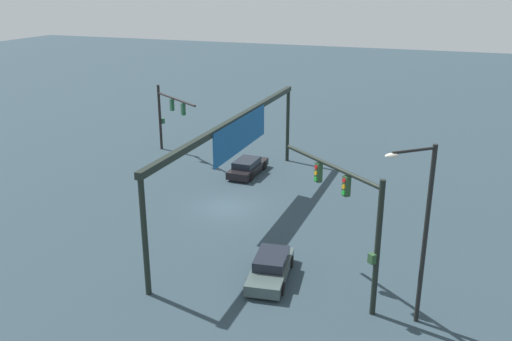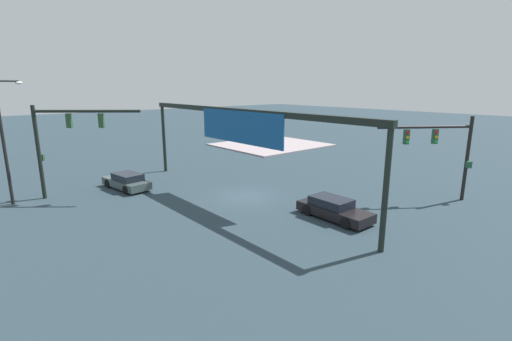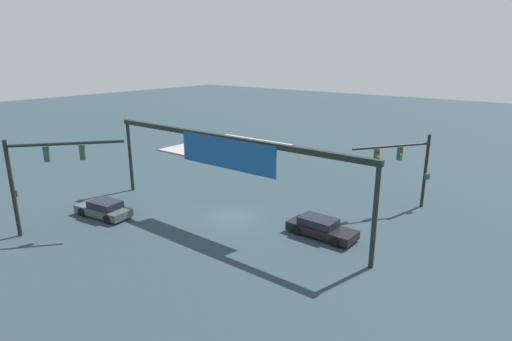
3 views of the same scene
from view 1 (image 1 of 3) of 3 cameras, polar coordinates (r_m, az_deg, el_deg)
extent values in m
plane|color=#2B3D46|center=(35.91, -3.05, -3.89)|extent=(188.44, 188.44, 0.00)
cylinder|color=black|center=(24.16, 12.55, -8.06)|extent=(0.26, 0.26, 6.37)
cylinder|color=black|center=(25.53, 7.76, 0.54)|extent=(4.58, 5.53, 0.19)
cube|color=#284B2B|center=(24.83, 9.42, -1.61)|extent=(0.40, 0.41, 0.95)
cylinder|color=red|center=(24.64, 9.16, -1.03)|extent=(0.17, 0.19, 0.20)
cylinder|color=orange|center=(24.74, 9.13, -1.69)|extent=(0.17, 0.19, 0.20)
cylinder|color=green|center=(24.85, 9.09, -2.33)|extent=(0.17, 0.19, 0.20)
cube|color=#284B2B|center=(26.39, 6.54, -0.21)|extent=(0.40, 0.41, 0.95)
cylinder|color=red|center=(26.20, 6.28, 0.34)|extent=(0.17, 0.19, 0.20)
cylinder|color=orange|center=(26.30, 6.26, -0.28)|extent=(0.17, 0.19, 0.20)
cylinder|color=green|center=(26.40, 6.23, -0.89)|extent=(0.17, 0.19, 0.20)
cube|color=#284B2B|center=(24.16, 12.00, -8.98)|extent=(0.38, 0.38, 0.44)
cylinder|color=black|center=(48.33, -9.99, 5.47)|extent=(0.23, 0.23, 5.68)
cylinder|color=black|center=(45.06, -8.38, 7.38)|extent=(3.73, 5.38, 0.17)
cube|color=#215035|center=(45.83, -8.76, 6.78)|extent=(0.39, 0.41, 0.95)
cylinder|color=red|center=(45.83, -8.60, 7.17)|extent=(0.16, 0.20, 0.20)
cylinder|color=orange|center=(45.90, -8.58, 6.80)|extent=(0.16, 0.20, 0.20)
cylinder|color=green|center=(45.96, -8.57, 6.43)|extent=(0.16, 0.20, 0.20)
cube|color=#215035|center=(44.12, -7.61, 6.36)|extent=(0.39, 0.41, 0.95)
cylinder|color=red|center=(44.13, -7.44, 6.76)|extent=(0.16, 0.20, 0.20)
cylinder|color=orange|center=(44.19, -7.43, 6.38)|extent=(0.16, 0.20, 0.20)
cylinder|color=green|center=(44.26, -7.41, 6.00)|extent=(0.16, 0.20, 0.20)
cube|color=#215035|center=(48.52, -9.70, 5.13)|extent=(0.37, 0.38, 0.44)
cylinder|color=black|center=(23.77, 17.24, -6.70)|extent=(0.20, 0.20, 8.05)
cylinder|color=black|center=(21.83, 16.17, 2.03)|extent=(1.38, 1.56, 0.12)
ellipsoid|color=silver|center=(21.31, 14.01, 1.52)|extent=(0.62, 0.65, 0.20)
cylinder|color=black|center=(44.41, 3.33, 4.60)|extent=(0.28, 0.28, 5.80)
cylinder|color=black|center=(25.69, -11.53, -6.96)|extent=(0.28, 0.28, 5.80)
cube|color=black|center=(33.75, -2.16, 5.32)|extent=(22.13, 0.35, 0.35)
cube|color=#16518F|center=(34.26, -1.56, 3.83)|extent=(8.23, 0.08, 2.08)
cube|color=#41504F|center=(27.59, 1.52, -10.41)|extent=(4.53, 2.30, 0.55)
cube|color=black|center=(27.55, 1.63, -9.20)|extent=(2.44, 1.80, 0.50)
cylinder|color=black|center=(26.38, 2.67, -12.21)|extent=(0.66, 0.31, 0.64)
cylinder|color=black|center=(26.65, -0.77, -11.83)|extent=(0.66, 0.31, 0.64)
cylinder|color=black|center=(28.68, 3.62, -9.47)|extent=(0.66, 0.31, 0.64)
cylinder|color=black|center=(28.93, 0.47, -9.16)|extent=(0.66, 0.31, 0.64)
cube|color=black|center=(41.97, -0.85, 0.24)|extent=(4.57, 1.77, 0.55)
cube|color=black|center=(41.56, -0.99, 0.81)|extent=(2.38, 1.53, 0.50)
cylinder|color=black|center=(43.52, -1.11, 0.78)|extent=(0.64, 0.23, 0.64)
cylinder|color=black|center=(42.97, 0.84, 0.53)|extent=(0.64, 0.23, 0.64)
cylinder|color=black|center=(41.08, -2.62, -0.38)|extent=(0.64, 0.23, 0.64)
cylinder|color=black|center=(40.49, -0.56, -0.65)|extent=(0.64, 0.23, 0.64)
camera|label=2|loc=(49.72, 23.18, 10.21)|focal=25.53mm
camera|label=3|loc=(49.25, 30.00, 13.66)|focal=28.72mm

